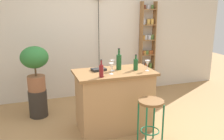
# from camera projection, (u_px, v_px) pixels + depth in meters

# --- Properties ---
(ground) EXTENTS (12.00, 12.00, 0.00)m
(ground) POSITION_uv_depth(u_px,v_px,m) (121.00, 137.00, 3.63)
(ground) COLOR #A37A4C
(back_wall) EXTENTS (6.40, 0.10, 2.80)m
(back_wall) POSITION_uv_depth(u_px,v_px,m) (88.00, 30.00, 5.06)
(back_wall) COLOR beige
(back_wall) RESTS_ON ground
(kitchen_counter) EXTENTS (1.19, 0.67, 0.94)m
(kitchen_counter) POSITION_uv_depth(u_px,v_px,m) (114.00, 100.00, 3.79)
(kitchen_counter) COLOR tan
(kitchen_counter) RESTS_ON ground
(bar_stool) EXTENTS (0.35, 0.35, 0.66)m
(bar_stool) POSITION_uv_depth(u_px,v_px,m) (151.00, 112.00, 3.32)
(bar_stool) COLOR #196642
(bar_stool) RESTS_ON ground
(spice_shelf) EXTENTS (0.34, 0.16, 1.97)m
(spice_shelf) POSITION_uv_depth(u_px,v_px,m) (147.00, 47.00, 5.43)
(spice_shelf) COLOR olive
(spice_shelf) RESTS_ON ground
(plant_stool) EXTENTS (0.31, 0.31, 0.48)m
(plant_stool) POSITION_uv_depth(u_px,v_px,m) (38.00, 103.00, 4.26)
(plant_stool) COLOR #2D2823
(plant_stool) RESTS_ON ground
(potted_plant) EXTENTS (0.46, 0.42, 0.76)m
(potted_plant) POSITION_uv_depth(u_px,v_px,m) (35.00, 64.00, 4.08)
(potted_plant) COLOR #935B3D
(potted_plant) RESTS_ON plant_stool
(bottle_soda_blue) EXTENTS (0.07, 0.07, 0.24)m
(bottle_soda_blue) POSITION_uv_depth(u_px,v_px,m) (136.00, 64.00, 3.71)
(bottle_soda_blue) COLOR #194C23
(bottle_soda_blue) RESTS_ON kitchen_counter
(bottle_vinegar) EXTENTS (0.08, 0.08, 0.33)m
(bottle_vinegar) POSITION_uv_depth(u_px,v_px,m) (119.00, 62.00, 3.74)
(bottle_vinegar) COLOR #194C23
(bottle_vinegar) RESTS_ON kitchen_counter
(bottle_sauce_amber) EXTENTS (0.06, 0.06, 0.25)m
(bottle_sauce_amber) POSITION_uv_depth(u_px,v_px,m) (101.00, 71.00, 3.35)
(bottle_sauce_amber) COLOR maroon
(bottle_sauce_amber) RESTS_ON kitchen_counter
(wine_glass_left) EXTENTS (0.07, 0.07, 0.16)m
(wine_glass_left) POSITION_uv_depth(u_px,v_px,m) (113.00, 63.00, 3.66)
(wine_glass_left) COLOR silver
(wine_glass_left) RESTS_ON kitchen_counter
(wine_glass_center) EXTENTS (0.07, 0.07, 0.16)m
(wine_glass_center) POSITION_uv_depth(u_px,v_px,m) (111.00, 66.00, 3.48)
(wine_glass_center) COLOR silver
(wine_glass_center) RESTS_ON kitchen_counter
(wine_glass_right) EXTENTS (0.07, 0.07, 0.16)m
(wine_glass_right) POSITION_uv_depth(u_px,v_px,m) (147.00, 63.00, 3.66)
(wine_glass_right) COLOR silver
(wine_glass_right) RESTS_ON kitchen_counter
(cookbook) EXTENTS (0.23, 0.18, 0.03)m
(cookbook) POSITION_uv_depth(u_px,v_px,m) (99.00, 69.00, 3.70)
(cookbook) COLOR black
(cookbook) RESTS_ON kitchen_counter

